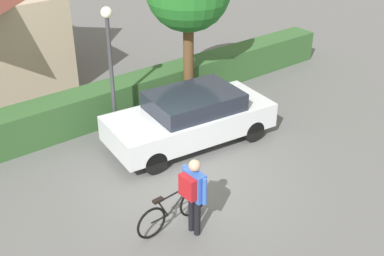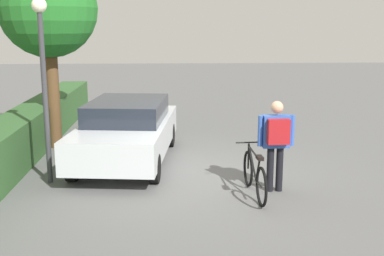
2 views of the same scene
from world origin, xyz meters
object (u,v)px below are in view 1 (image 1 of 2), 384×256
(person_rider, at_px, (193,190))
(street_lamp, at_px, (110,55))
(parked_car_near, at_px, (191,117))
(bicycle, at_px, (173,211))

(person_rider, relative_size, street_lamp, 0.48)
(parked_car_near, xyz_separation_m, street_lamp, (-1.42, 1.42, 1.61))
(bicycle, bearing_deg, parked_car_near, 46.08)
(bicycle, xyz_separation_m, person_rider, (0.19, -0.42, 0.66))
(bicycle, xyz_separation_m, street_lamp, (0.96, 3.90, 1.97))
(parked_car_near, xyz_separation_m, bicycle, (-2.38, -2.48, -0.35))
(bicycle, relative_size, street_lamp, 0.50)
(bicycle, bearing_deg, person_rider, -65.51)
(parked_car_near, distance_m, street_lamp, 2.58)
(bicycle, bearing_deg, street_lamp, 76.16)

